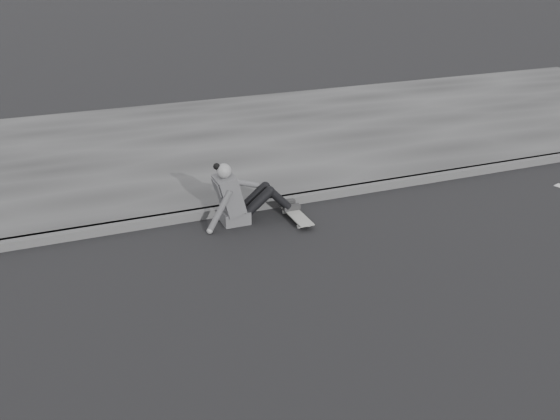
{
  "coord_description": "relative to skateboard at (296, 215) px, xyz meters",
  "views": [
    {
      "loc": [
        -2.1,
        -5.11,
        3.59
      ],
      "look_at": [
        0.52,
        1.37,
        0.5
      ],
      "focal_mm": 40.0,
      "sensor_mm": 36.0,
      "label": 1
    }
  ],
  "objects": [
    {
      "name": "seated_woman",
      "position": [
        -0.73,
        0.25,
        0.29
      ],
      "size": [
        1.38,
        0.46,
        0.88
      ],
      "color": "#48484A",
      "rests_on": "ground"
    },
    {
      "name": "ground",
      "position": [
        -1.02,
        -2.02,
        -0.07
      ],
      "size": [
        80.0,
        80.0,
        0.0
      ],
      "primitive_type": "plane",
      "color": "black",
      "rests_on": "ground"
    },
    {
      "name": "curb",
      "position": [
        -1.02,
        0.56,
        -0.01
      ],
      "size": [
        24.0,
        0.16,
        0.12
      ],
      "primitive_type": "cube",
      "color": "#474747",
      "rests_on": "ground"
    },
    {
      "name": "skateboard",
      "position": [
        0.0,
        0.0,
        0.0
      ],
      "size": [
        0.2,
        0.78,
        0.09
      ],
      "color": "#A9AAA4",
      "rests_on": "ground"
    },
    {
      "name": "sidewalk",
      "position": [
        -1.02,
        3.58,
        -0.01
      ],
      "size": [
        24.0,
        6.0,
        0.12
      ],
      "primitive_type": "cube",
      "color": "#373737",
      "rests_on": "ground"
    }
  ]
}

